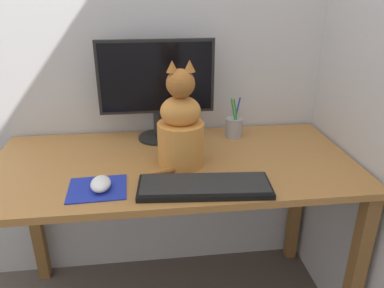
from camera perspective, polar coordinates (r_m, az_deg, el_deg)
wall_back at (r=1.61m, az=-4.26°, el=19.96°), size 7.00×0.04×2.50m
wall_side_right at (r=1.48m, az=26.31°, el=17.49°), size 0.04×7.00×2.50m
desk at (r=1.44m, az=-2.77°, el=-6.25°), size 1.34×0.64×0.73m
monitor at (r=1.52m, az=-5.43°, el=9.00°), size 0.47×0.17×0.41m
keyboard at (r=1.20m, az=1.91°, el=-6.42°), size 0.44×0.19×0.02m
mousepad_left at (r=1.24m, az=-14.21°, el=-6.60°), size 0.19×0.17×0.00m
computer_mouse_left at (r=1.23m, az=-13.74°, el=-5.90°), size 0.06×0.10×0.04m
cat at (r=1.31m, az=-1.75°, el=2.50°), size 0.23×0.21×0.38m
pen_cup at (r=1.60m, az=6.42°, el=2.60°), size 0.07×0.07×0.17m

